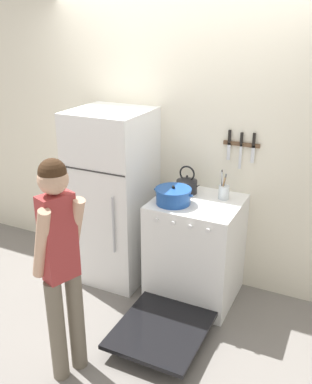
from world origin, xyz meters
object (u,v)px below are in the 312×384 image
Objects in this scene: stove_range at (194,252)px; tea_kettle at (187,185)px; refrigerator at (113,197)px; utensil_jar at (224,192)px; dutch_oven_pot at (173,196)px; person at (61,260)px.

tea_kettle is (-0.15, 0.17, 0.54)m from stove_range.
refrigerator is 6.39× the size of utensil_jar.
utensil_jar reaches higher than dutch_oven_pot.
stove_range is 0.56m from dutch_oven_pot.
person reaches higher than utensil_jar.
refrigerator is 6.53× the size of tea_kettle.
utensil_jar is 1.53m from person.
tea_kettle is at bearing 7.65° from person.
tea_kettle is (0.68, 0.12, 0.19)m from refrigerator.
dutch_oven_pot is at bearing -141.26° from utensil_jar.
utensil_jar is (0.34, 0.27, -0.00)m from dutch_oven_pot.
refrigerator is at bearing 167.87° from dutch_oven_pot.
dutch_oven_pot is 1.37× the size of tea_kettle.
refrigerator is 1.02× the size of person.
refrigerator is at bearing 176.73° from stove_range.
utensil_jar is at bearing 44.89° from stove_range.
stove_range is 0.59m from tea_kettle.
utensil_jar is at bearing -4.49° from person.
stove_range is at bearing -135.11° from utensil_jar.
person reaches higher than dutch_oven_pot.
stove_range is at bearing -3.27° from refrigerator.
person is (-0.30, -1.11, -0.09)m from dutch_oven_pot.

